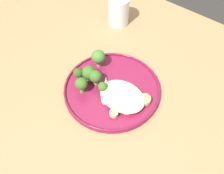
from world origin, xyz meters
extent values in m
cube|color=#9E754C|center=(0.00, 0.00, 0.72)|extent=(1.40, 1.00, 0.04)
cube|color=olive|center=(0.64, -0.44, 0.35)|extent=(0.06, 0.06, 0.70)
cylinder|color=maroon|center=(0.01, -0.01, 0.74)|extent=(0.29, 0.29, 0.01)
torus|color=maroon|center=(0.01, -0.01, 0.75)|extent=(0.29, 0.29, 0.01)
ellipsoid|color=beige|center=(-0.03, 0.00, 0.77)|extent=(0.14, 0.11, 0.03)
cylinder|color=#E5C689|center=(-0.09, -0.03, 0.76)|extent=(0.04, 0.04, 0.02)
cylinder|color=#958159|center=(-0.09, -0.03, 0.77)|extent=(0.03, 0.03, 0.00)
cylinder|color=beige|center=(-0.03, 0.00, 0.76)|extent=(0.03, 0.03, 0.01)
cylinder|color=#988766|center=(-0.03, 0.00, 0.77)|extent=(0.03, 0.03, 0.00)
cylinder|color=beige|center=(-0.03, -0.03, 0.76)|extent=(0.03, 0.03, 0.01)
cylinder|color=#988766|center=(-0.03, -0.03, 0.77)|extent=(0.03, 0.03, 0.00)
cylinder|color=#DBB77A|center=(-0.01, 0.00, 0.76)|extent=(0.04, 0.04, 0.01)
cylinder|color=#8E774F|center=(-0.01, 0.00, 0.77)|extent=(0.03, 0.03, 0.00)
cylinder|color=beige|center=(-0.05, 0.06, 0.76)|extent=(0.03, 0.03, 0.01)
cylinder|color=#988766|center=(-0.05, 0.06, 0.77)|extent=(0.02, 0.02, 0.00)
cylinder|color=beige|center=(-0.07, 0.02, 0.76)|extent=(0.03, 0.03, 0.02)
cylinder|color=#988766|center=(-0.07, 0.02, 0.77)|extent=(0.03, 0.03, 0.00)
cylinder|color=beige|center=(0.00, 0.03, 0.76)|extent=(0.03, 0.03, 0.01)
cylinder|color=#988766|center=(0.00, 0.03, 0.77)|extent=(0.03, 0.03, 0.00)
cylinder|color=#89A356|center=(0.07, 0.00, 0.76)|extent=(0.01, 0.01, 0.02)
sphere|color=#386023|center=(0.07, 0.00, 0.79)|extent=(0.04, 0.04, 0.04)
cylinder|color=#7A994C|center=(0.03, 0.01, 0.76)|extent=(0.02, 0.02, 0.02)
sphere|color=#386023|center=(0.03, 0.01, 0.78)|extent=(0.03, 0.03, 0.03)
cylinder|color=#89A356|center=(0.10, -0.06, 0.76)|extent=(0.02, 0.02, 0.03)
sphere|color=#42702D|center=(0.10, -0.06, 0.79)|extent=(0.04, 0.04, 0.04)
cylinder|color=#7A994C|center=(0.08, 0.05, 0.76)|extent=(0.02, 0.02, 0.03)
sphere|color=#386023|center=(0.08, 0.05, 0.79)|extent=(0.04, 0.04, 0.04)
cylinder|color=#89A356|center=(0.11, 0.02, 0.76)|extent=(0.01, 0.01, 0.02)
sphere|color=#2D4C19|center=(0.11, 0.02, 0.79)|extent=(0.03, 0.03, 0.03)
cylinder|color=#7A994C|center=(0.09, 0.00, 0.76)|extent=(0.02, 0.02, 0.02)
sphere|color=#386023|center=(0.09, 0.00, 0.78)|extent=(0.04, 0.04, 0.04)
cube|color=silver|center=(0.04, -0.02, 0.75)|extent=(0.02, 0.03, 0.00)
cube|color=silver|center=(0.01, -0.03, 0.75)|extent=(0.03, 0.05, 0.00)
cube|color=silver|center=(0.07, -0.02, 0.75)|extent=(0.03, 0.04, 0.00)
cylinder|color=silver|center=(0.18, -0.28, 0.79)|extent=(0.07, 0.07, 0.10)
cylinder|color=beige|center=(0.18, -0.28, 0.76)|extent=(0.07, 0.07, 0.05)
camera|label=1|loc=(-0.28, 0.39, 1.43)|focal=44.91mm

